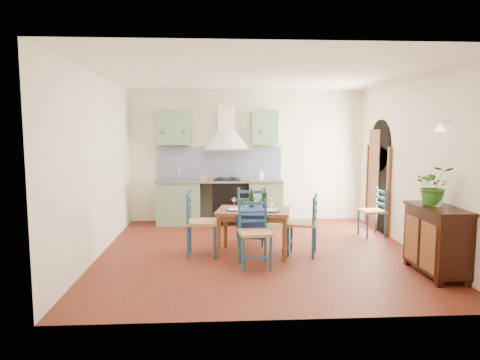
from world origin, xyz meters
name	(u,v)px	position (x,y,z in m)	size (l,w,h in m)	color
floor	(259,252)	(0.00, 0.00, 0.00)	(5.00, 5.00, 0.00)	#42180E
back_wall	(226,173)	(-0.47, 2.29, 1.05)	(5.00, 0.96, 2.80)	white
right_wall	(406,167)	(2.50, 0.28, 1.34)	(0.26, 5.00, 2.80)	white
left_wall	(98,166)	(-2.50, 0.00, 1.40)	(0.04, 5.00, 2.80)	white
ceiling	(260,74)	(0.00, 0.00, 2.80)	(5.00, 5.00, 0.01)	white
dining_table	(254,215)	(-0.10, -0.14, 0.63)	(1.24, 0.97, 1.03)	brown
chair_near	(254,233)	(-0.14, -0.74, 0.49)	(0.48, 0.48, 0.95)	navy
chair_far	(251,215)	(-0.08, 0.47, 0.52)	(0.53, 0.53, 1.00)	navy
chair_left	(200,223)	(-0.94, -0.14, 0.52)	(0.48, 0.48, 1.00)	navy
chair_right	(304,224)	(0.69, -0.21, 0.49)	(0.56, 0.56, 0.94)	navy
chair_spare	(374,211)	(2.23, 0.95, 0.45)	(0.46, 0.46, 0.88)	navy
sideboard	(436,238)	(2.26, -1.25, 0.51)	(0.50, 1.05, 0.94)	black
potted_plant	(434,186)	(2.25, -1.15, 1.20)	(0.48, 0.42, 0.54)	#28631D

